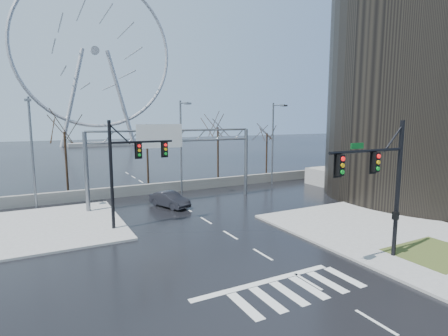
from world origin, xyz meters
TOP-DOWN VIEW (x-y plane):
  - ground at (0.00, 0.00)m, footprint 260.00×260.00m
  - sidewalk_right_ext at (10.00, 2.00)m, footprint 12.00×10.00m
  - sidewalk_far at (-11.00, 12.00)m, footprint 10.00×12.00m
  - grass_strip at (9.00, -5.00)m, footprint 5.00×4.00m
  - tower_podium at (29.00, 8.00)m, footprint 22.00×18.00m
  - barrier_wall at (0.00, 20.00)m, footprint 52.00×0.50m
  - signal_mast_near at (5.14, -4.04)m, footprint 5.52×0.41m
  - signal_mast_far at (-5.87, 8.96)m, footprint 4.72×0.41m
  - sign_gantry at (-0.38, 14.96)m, footprint 16.36×0.40m
  - streetlight_left at (-12.00, 18.16)m, footprint 0.50×2.55m
  - streetlight_mid at (2.00, 18.16)m, footprint 0.50×2.55m
  - streetlight_right at (14.00, 18.16)m, footprint 0.50×2.55m
  - tree_left at (-9.00, 23.50)m, footprint 3.75×3.75m
  - tree_center at (0.00, 24.50)m, footprint 3.25×3.25m
  - tree_right at (9.00, 23.50)m, footprint 3.90×3.90m
  - tree_far_right at (17.00, 24.00)m, footprint 3.40×3.40m
  - ferris_wheel at (5.00, 95.00)m, footprint 45.00×6.00m
  - car at (-1.12, 13.54)m, footprint 2.92×4.56m

SIDE VIEW (x-z plane):
  - ground at x=0.00m, z-range 0.00..0.00m
  - sidewalk_right_ext at x=10.00m, z-range 0.00..0.15m
  - sidewalk_far at x=-11.00m, z-range 0.00..0.15m
  - grass_strip at x=9.00m, z-range 0.14..0.17m
  - barrier_wall at x=0.00m, z-range 0.00..1.10m
  - car at x=-1.12m, z-range 0.00..1.42m
  - tower_podium at x=29.00m, z-range 0.00..2.00m
  - signal_mast_far at x=-5.87m, z-range 0.83..8.83m
  - signal_mast_near at x=5.14m, z-range 0.87..8.87m
  - tree_center at x=0.00m, z-range 1.92..8.42m
  - sign_gantry at x=-0.38m, z-range 1.38..8.98m
  - tree_far_right at x=17.00m, z-range 2.01..8.81m
  - streetlight_left at x=-12.00m, z-range 0.89..10.89m
  - streetlight_mid at x=2.00m, z-range 0.89..10.89m
  - streetlight_right at x=14.00m, z-range 0.89..10.89m
  - tree_left at x=-9.00m, z-range 2.23..9.73m
  - tree_right at x=9.00m, z-range 2.32..10.12m
  - ferris_wheel at x=5.00m, z-range 0.68..51.59m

